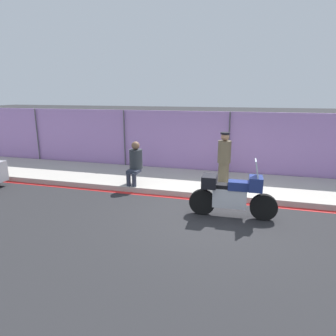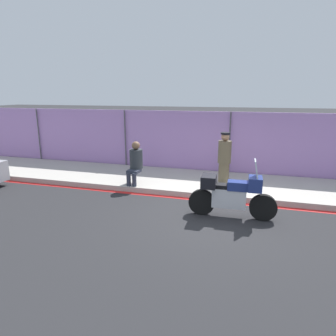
{
  "view_description": "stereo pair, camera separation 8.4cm",
  "coord_description": "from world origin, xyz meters",
  "views": [
    {
      "loc": [
        0.75,
        -7.3,
        3.07
      ],
      "look_at": [
        -1.6,
        1.2,
        0.84
      ],
      "focal_mm": 32.0,
      "sensor_mm": 36.0,
      "label": 1
    },
    {
      "loc": [
        0.83,
        -7.28,
        3.07
      ],
      "look_at": [
        -1.6,
        1.2,
        0.84
      ],
      "focal_mm": 32.0,
      "sensor_mm": 36.0,
      "label": 2
    }
  ],
  "objects": [
    {
      "name": "motorcycle",
      "position": [
        0.4,
        -0.04,
        0.62
      ],
      "size": [
        2.18,
        0.53,
        1.51
      ],
      "rotation": [
        0.0,
        0.0,
        0.03
      ],
      "color": "black",
      "rests_on": "ground_plane"
    },
    {
      "name": "person_seated_on_curb",
      "position": [
        -2.8,
        1.55,
        0.93
      ],
      "size": [
        0.43,
        0.72,
        1.37
      ],
      "color": "#2D3342",
      "rests_on": "sidewalk"
    },
    {
      "name": "sidewalk",
      "position": [
        0.0,
        2.45,
        0.08
      ],
      "size": [
        30.86,
        2.77,
        0.17
      ],
      "color": "#ADA89E",
      "rests_on": "ground_plane"
    },
    {
      "name": "storefront_fence",
      "position": [
        -0.0,
        3.92,
        1.2
      ],
      "size": [
        29.32,
        0.17,
        2.4
      ],
      "color": "#AD7FC6",
      "rests_on": "ground_plane"
    },
    {
      "name": "ground_plane",
      "position": [
        0.0,
        0.0,
        0.0
      ],
      "size": [
        120.0,
        120.0,
        0.0
      ],
      "primitive_type": "plane",
      "color": "#262628"
    },
    {
      "name": "officer_standing",
      "position": [
        -0.01,
        2.22,
        1.03
      ],
      "size": [
        0.42,
        0.42,
        1.69
      ],
      "color": "brown",
      "rests_on": "sidewalk"
    },
    {
      "name": "curb_paint_stripe",
      "position": [
        0.0,
        0.97,
        0.0
      ],
      "size": [
        30.86,
        0.18,
        0.01
      ],
      "color": "red",
      "rests_on": "ground_plane"
    }
  ]
}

